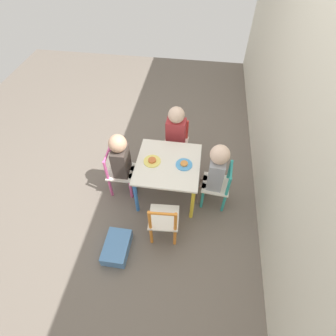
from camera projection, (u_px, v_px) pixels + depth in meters
ground_plane at (168, 192)px, 2.81m from camera, size 6.00×6.00×0.00m
house_wall at (309, 93)px, 1.75m from camera, size 6.00×0.06×2.60m
kids_table at (168, 168)px, 2.52m from camera, size 0.60×0.60×0.46m
chair_pink at (119, 172)px, 2.66m from camera, size 0.27×0.27×0.52m
chair_teal at (218, 186)px, 2.55m from camera, size 0.28×0.28×0.52m
chair_red at (176, 143)px, 2.95m from camera, size 0.27×0.27×0.52m
chair_orange at (164, 221)px, 2.29m from camera, size 0.28×0.28×0.52m
child_front at (122, 160)px, 2.51m from camera, size 0.20×0.22×0.75m
child_back at (215, 170)px, 2.40m from camera, size 0.21×0.23×0.76m
child_left at (176, 133)px, 2.75m from camera, size 0.22×0.21×0.76m
plate_front at (152, 161)px, 2.48m from camera, size 0.16×0.16×0.03m
plate_back at (184, 164)px, 2.45m from camera, size 0.16×0.16×0.03m
storage_bin at (117, 247)px, 2.34m from camera, size 0.32×0.21×0.11m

